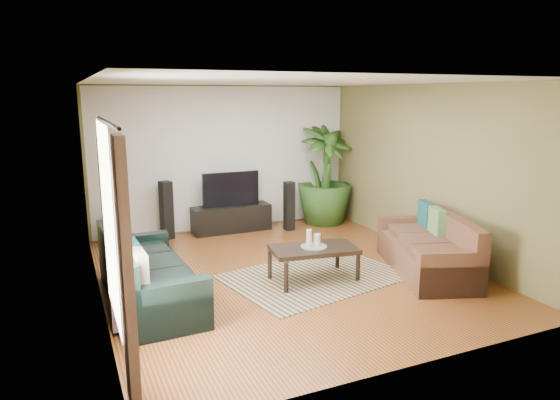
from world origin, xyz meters
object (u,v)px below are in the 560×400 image
speaker_left (167,210)px  potted_plant (324,175)px  coffee_table (314,264)px  sofa_right (427,244)px  pedestal (112,236)px  speaker_right (289,206)px  vase (111,219)px  television (231,189)px  side_table (125,268)px  tv_stand (231,218)px  sofa_left (149,269)px

speaker_left → potted_plant: size_ratio=0.54×
coffee_table → sofa_right: bearing=-4.0°
coffee_table → pedestal: coffee_table is taller
coffee_table → speaker_right: speaker_right is taller
sofa_right → vase: sofa_right is taller
television → side_table: television is taller
side_table → pedestal: bearing=89.4°
speaker_right → potted_plant: (0.87, 0.22, 0.50)m
tv_stand → side_table: bearing=-137.6°
speaker_right → pedestal: (-3.19, 0.33, -0.31)m
coffee_table → potted_plant: (1.66, 2.74, 0.73)m
speaker_left → television: bearing=-13.9°
sofa_right → potted_plant: size_ratio=1.02×
speaker_right → potted_plant: potted_plant is taller
coffee_table → vase: (-2.40, 2.85, 0.22)m
pedestal → tv_stand: bearing=0.6°
television → speaker_right: 1.14m
pedestal → side_table: bearing=-90.6°
speaker_right → vase: bearing=172.8°
television → potted_plant: potted_plant is taller
sofa_right → side_table: bearing=-87.0°
sofa_left → speaker_right: size_ratio=2.36×
coffee_table → potted_plant: 3.28m
sofa_right → potted_plant: 3.15m
speaker_right → side_table: bearing=-153.7°
sofa_left → pedestal: bearing=2.1°
sofa_left → speaker_left: speaker_left is taller
tv_stand → sofa_right: bearing=-60.5°
coffee_table → vase: size_ratio=2.90×
coffee_table → side_table: 2.56m
speaker_left → potted_plant: potted_plant is taller
speaker_left → vase: size_ratio=2.58×
side_table → potted_plant: bearing=25.0°
sofa_right → coffee_table: size_ratio=1.69×
sofa_right → tv_stand: 3.75m
sofa_left → speaker_right: (2.99, 2.36, 0.04)m
sofa_left → sofa_right: 3.88m
vase → sofa_left: bearing=-85.8°
vase → tv_stand: bearing=0.6°
sofa_right → speaker_right: size_ratio=2.13×
television → speaker_left: 1.24m
speaker_right → pedestal: bearing=172.8°
tv_stand → vase: size_ratio=3.66×
potted_plant → vase: size_ratio=4.82×
coffee_table → tv_stand: tv_stand is taller
television → pedestal: (-2.15, -0.02, -0.65)m
speaker_left → speaker_right: (2.24, -0.35, -0.05)m
sofa_left → television: (1.96, 2.71, 0.38)m
speaker_left → vase: 0.95m
speaker_right → vase: (-3.19, 0.33, -0.01)m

